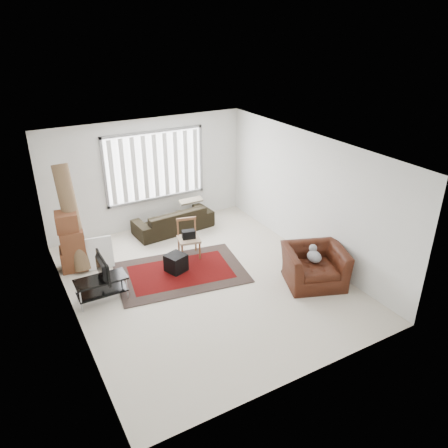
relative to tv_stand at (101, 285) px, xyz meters
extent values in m
plane|color=beige|center=(1.95, -0.36, -0.34)|extent=(6.00, 6.00, 0.00)
cube|color=white|center=(1.95, -0.36, 2.36)|extent=(5.00, 6.00, 0.02)
cube|color=white|center=(1.95, 2.64, 1.01)|extent=(5.00, 0.02, 2.70)
cube|color=white|center=(1.95, -3.36, 1.01)|extent=(5.00, 0.02, 2.70)
cube|color=white|center=(-0.55, -0.36, 1.01)|extent=(0.02, 6.00, 2.70)
cube|color=white|center=(4.45, -0.36, 1.01)|extent=(0.02, 6.00, 2.70)
cube|color=white|center=(2.15, 2.62, 1.21)|extent=(2.40, 0.01, 1.60)
cube|color=gray|center=(2.15, 2.60, 1.21)|extent=(2.52, 0.06, 1.72)
cube|color=white|center=(2.15, 2.56, 1.21)|extent=(2.40, 0.02, 1.55)
cube|color=black|center=(1.66, 0.17, -0.33)|extent=(2.83, 2.12, 0.02)
cube|color=#4F0707|center=(1.66, 0.17, -0.32)|extent=(2.21, 1.50, 0.00)
cube|color=black|center=(0.00, 0.00, 0.11)|extent=(0.94, 0.42, 0.04)
cube|color=black|center=(0.00, 0.00, -0.15)|extent=(0.90, 0.39, 0.03)
cylinder|color=#B2B2B7|center=(-0.42, -0.18, -0.10)|extent=(0.03, 0.03, 0.47)
cylinder|color=#B2B2B7|center=(0.42, -0.18, -0.10)|extent=(0.03, 0.03, 0.47)
cylinder|color=#B2B2B7|center=(-0.42, 0.18, -0.10)|extent=(0.03, 0.03, 0.47)
cylinder|color=#B2B2B7|center=(0.42, 0.18, -0.10)|extent=(0.03, 0.03, 0.47)
imported|color=black|center=(0.00, 0.00, 0.35)|extent=(0.10, 0.76, 0.44)
cube|color=black|center=(1.60, 0.27, -0.13)|extent=(0.47, 0.47, 0.37)
cube|color=brown|center=(-0.20, 1.44, -0.10)|extent=(0.58, 0.54, 0.47)
cube|color=brown|center=(-0.18, 1.41, 0.34)|extent=(0.53, 0.49, 0.42)
cube|color=brown|center=(-0.22, 1.46, 0.74)|extent=(0.48, 0.48, 0.38)
cube|color=silver|center=(0.29, 1.20, 0.00)|extent=(0.56, 0.28, 0.68)
cylinder|color=brown|center=(-0.10, 1.54, 0.76)|extent=(0.38, 1.02, 2.20)
imported|color=black|center=(2.34, 2.09, 0.04)|extent=(2.01, 0.99, 0.75)
cube|color=#9C8166|center=(2.11, 0.71, 0.09)|extent=(0.55, 0.55, 0.05)
cylinder|color=brown|center=(1.88, 0.56, -0.12)|extent=(0.04, 0.04, 0.43)
cylinder|color=brown|center=(2.26, 0.48, -0.12)|extent=(0.04, 0.04, 0.43)
cylinder|color=brown|center=(1.97, 0.94, -0.12)|extent=(0.04, 0.04, 0.43)
cylinder|color=brown|center=(2.34, 0.85, -0.12)|extent=(0.04, 0.04, 0.43)
cube|color=brown|center=(2.16, 0.90, 0.49)|extent=(0.43, 0.13, 0.06)
cube|color=brown|center=(1.97, 0.95, 0.30)|extent=(0.05, 0.05, 0.43)
cube|color=brown|center=(2.35, 0.86, 0.30)|extent=(0.05, 0.05, 0.43)
cube|color=black|center=(2.11, 0.71, 0.21)|extent=(0.31, 0.22, 0.18)
imported|color=#3D180C|center=(3.81, -1.45, 0.09)|extent=(1.44, 1.35, 0.86)
ellipsoid|color=#59595B|center=(3.81, -1.45, 0.22)|extent=(0.33, 0.37, 0.21)
sphere|color=#59595B|center=(3.87, -1.30, 0.35)|extent=(0.16, 0.16, 0.16)
camera|label=1|loc=(-1.35, -7.01, 4.45)|focal=35.00mm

